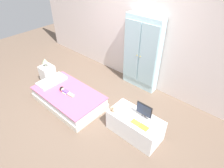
{
  "coord_description": "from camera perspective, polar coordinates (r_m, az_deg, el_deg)",
  "views": [
    {
      "loc": [
        2.28,
        -1.81,
        2.76
      ],
      "look_at": [
        0.32,
        0.41,
        0.58
      ],
      "focal_mm": 30.77,
      "sensor_mm": 36.0,
      "label": 1
    }
  ],
  "objects": [
    {
      "name": "ground_plane",
      "position": [
        4.02,
        -7.35,
        -7.68
      ],
      "size": [
        10.0,
        10.0,
        0.02
      ],
      "primitive_type": "cube",
      "color": "brown"
    },
    {
      "name": "bed",
      "position": [
        4.15,
        -12.72,
        -3.98
      ],
      "size": [
        1.51,
        0.87,
        0.28
      ],
      "color": "silver",
      "rests_on": "ground_plane"
    },
    {
      "name": "nightstand",
      "position": [
        4.89,
        -18.52,
        2.8
      ],
      "size": [
        0.3,
        0.3,
        0.43
      ],
      "primitive_type": "cube",
      "color": "white",
      "rests_on": "ground_plane"
    },
    {
      "name": "table_lamp",
      "position": [
        4.72,
        -19.33,
        6.41
      ],
      "size": [
        0.13,
        0.13,
        0.21
      ],
      "color": "#B7B2AD",
      "rests_on": "nightstand"
    },
    {
      "name": "rocking_horse_toy",
      "position": [
        3.33,
        0.14,
        -7.4
      ],
      "size": [
        0.1,
        0.04,
        0.12
      ],
      "color": "#8E6642",
      "rests_on": "tv_stand"
    },
    {
      "name": "pillow",
      "position": [
        4.44,
        -17.42,
        0.88
      ],
      "size": [
        0.32,
        0.62,
        0.06
      ],
      "primitive_type": "cube",
      "color": "silver",
      "rests_on": "bed"
    },
    {
      "name": "doll",
      "position": [
        4.07,
        -13.98,
        -1.91
      ],
      "size": [
        0.39,
        0.14,
        0.1
      ],
      "color": "#6B4CB2",
      "rests_on": "bed"
    },
    {
      "name": "tv_monitor",
      "position": [
        3.2,
        9.51,
        -7.69
      ],
      "size": [
        0.28,
        0.1,
        0.28
      ],
      "color": "#99999E",
      "rests_on": "tv_stand"
    },
    {
      "name": "wardrobe",
      "position": [
        4.26,
        8.85,
        8.84
      ],
      "size": [
        0.83,
        0.25,
        1.65
      ],
      "color": "silver",
      "rests_on": "ground_plane"
    },
    {
      "name": "book_orange",
      "position": [
        3.15,
        9.39,
        -12.59
      ],
      "size": [
        0.15,
        0.1,
        0.01
      ],
      "primitive_type": "cube",
      "color": "orange",
      "rests_on": "tv_stand"
    },
    {
      "name": "tv_stand",
      "position": [
        3.44,
        6.82,
        -12.04
      ],
      "size": [
        0.94,
        0.47,
        0.41
      ],
      "primitive_type": "cube",
      "color": "white",
      "rests_on": "ground_plane"
    },
    {
      "name": "book_yellow",
      "position": [
        3.2,
        7.0,
        -11.25
      ],
      "size": [
        0.15,
        0.09,
        0.01
      ],
      "primitive_type": "cube",
      "color": "gold",
      "rests_on": "tv_stand"
    },
    {
      "name": "back_wall",
      "position": [
        4.32,
        7.4,
        16.9
      ],
      "size": [
        6.4,
        0.05,
        2.7
      ],
      "primitive_type": "cube",
      "color": "silver",
      "rests_on": "ground_plane"
    }
  ]
}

